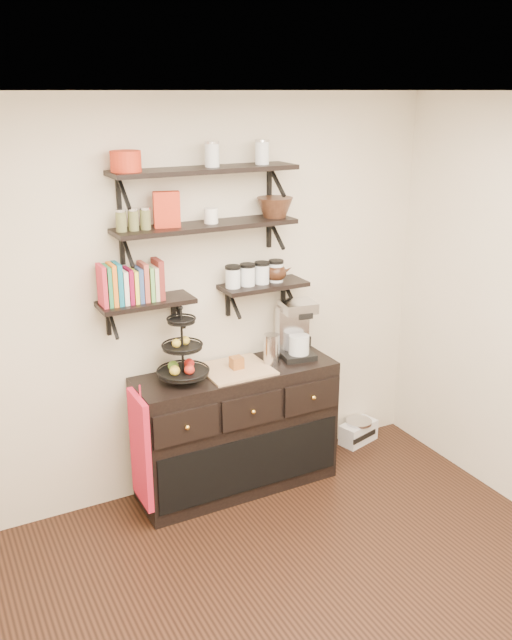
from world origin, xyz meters
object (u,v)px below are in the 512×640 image
object	(u,v)px
fruit_stand	(183,357)
sideboard	(237,429)
coffee_maker	(296,330)
radio	(358,431)

from	to	relation	value
fruit_stand	sideboard	bearing A→B (deg)	-0.52
sideboard	coffee_maker	world-z (taller)	coffee_maker
sideboard	coffee_maker	size ratio (longest dim) A/B	3.35
fruit_stand	coffee_maker	bearing A→B (deg)	1.66
sideboard	fruit_stand	world-z (taller)	fruit_stand
fruit_stand	radio	bearing A→B (deg)	4.34
sideboard	fruit_stand	xyz separation A→B (m)	(-0.38, 0.00, 0.62)
fruit_stand	coffee_maker	size ratio (longest dim) A/B	1.18
sideboard	fruit_stand	bearing A→B (deg)	179.48
fruit_stand	radio	size ratio (longest dim) A/B	1.43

